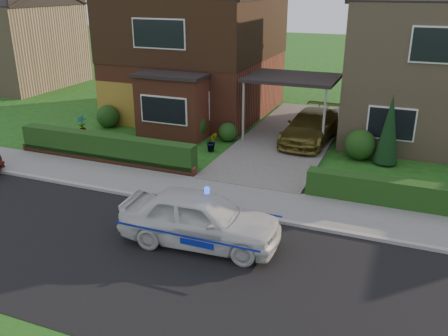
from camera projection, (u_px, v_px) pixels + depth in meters
The scene contains 23 objects.
ground at pixel (176, 265), 11.57m from camera, with size 120.00×120.00×0.00m, color #184F15.
road at pixel (176, 265), 11.57m from camera, with size 60.00×6.00×0.02m, color black.
kerb at pixel (223, 211), 14.19m from camera, with size 60.00×0.16×0.12m, color #9E9993.
sidewalk at pixel (235, 198), 15.10m from camera, with size 60.00×2.00×0.10m, color slate.
driveway at pixel (289, 137), 21.07m from camera, with size 3.80×12.00×0.12m, color #666059.
house_left at pixel (197, 39), 24.23m from camera, with size 7.50×9.53×7.25m.
house_right at pixel (443, 53), 20.35m from camera, with size 7.50×8.06×7.25m.
carport_link at pixel (292, 79), 20.09m from camera, with size 3.80×3.00×2.77m.
garage_door at pixel (117, 104), 22.67m from camera, with size 2.20×0.10×2.10m, color olive.
dwarf_wall at pixel (104, 159), 18.11m from camera, with size 7.70×0.25×0.36m, color brown.
hedge_left at pixel (107, 162), 18.30m from camera, with size 7.50×0.55×0.90m, color #113611.
hedge_right at pixel (430, 213), 14.19m from camera, with size 7.50×0.55×0.80m, color #113611.
shrub_left_far at pixel (108, 116), 22.55m from camera, with size 1.08×1.08×1.08m, color #113611.
shrub_left_mid at pixel (191, 125), 20.77m from camera, with size 1.32×1.32×1.32m, color #113611.
shrub_left_near at pixel (228, 132), 20.56m from camera, with size 0.84×0.84×0.84m, color #113611.
shrub_right_near at pixel (360, 145), 18.38m from camera, with size 1.20×1.20×1.20m, color #113611.
conifer_a at pixel (389, 131), 17.61m from camera, with size 0.90×0.90×2.60m, color black.
neighbour_left at pixel (16, 46), 31.42m from camera, with size 6.50×7.00×5.20m, color #9A805E.
police_car at pixel (200, 218), 12.31m from camera, with size 3.89×4.34×1.61m.
driveway_car at pixel (311, 127), 20.13m from camera, with size 1.80×4.43×1.29m, color brown.
potted_plant_a at pixel (82, 125), 21.61m from camera, with size 0.45×0.30×0.85m, color gray.
potted_plant_b at pixel (212, 142), 19.29m from camera, with size 0.44×0.36×0.81m, color gray.
potted_plant_c at pixel (186, 159), 17.55m from camera, with size 0.39×0.39×0.70m, color gray.
Camera 1 is at (4.79, -8.78, 6.40)m, focal length 38.00 mm.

